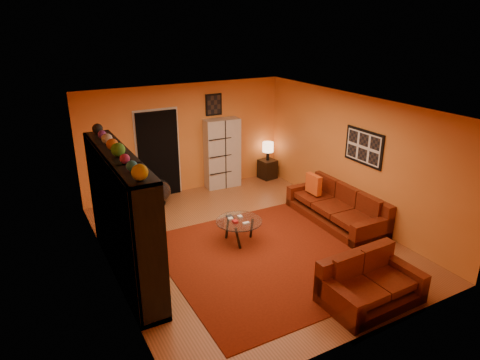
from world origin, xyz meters
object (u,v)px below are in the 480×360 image
storage_cabinet (222,153)px  table_lamp (268,148)px  loveseat (368,283)px  coffee_table (239,223)px  tv (127,220)px  sofa (339,208)px  bowl_chair (154,191)px  entertainment_unit (123,216)px  side_table (267,169)px

storage_cabinet → table_lamp: storage_cabinet is taller
loveseat → coffee_table: (-0.85, 2.48, 0.11)m
tv → sofa: (4.36, -0.06, -0.71)m
sofa → bowl_chair: sofa is taller
bowl_chair → tv: bearing=-115.5°
entertainment_unit → sofa: bearing=-1.5°
entertainment_unit → table_lamp: bearing=31.7°
side_table → table_lamp: bearing=90.0°
loveseat → tv: bearing=49.9°
coffee_table → storage_cabinet: (1.01, 2.74, 0.47)m
entertainment_unit → storage_cabinet: 4.21m
loveseat → storage_cabinet: size_ratio=0.87×
coffee_table → table_lamp: (2.31, 2.69, 0.44)m
coffee_table → bowl_chair: 2.59m
storage_cabinet → side_table: bearing=1.4°
coffee_table → side_table: side_table is taller
loveseat → coffee_table: 2.62m
table_lamp → entertainment_unit: bearing=-148.3°
bowl_chair → loveseat: bearing=-70.8°
sofa → entertainment_unit: bearing=-180.0°
tv → coffee_table: size_ratio=1.11×
sofa → side_table: (0.03, 2.87, -0.03)m
storage_cabinet → side_table: storage_cabinet is taller
coffee_table → side_table: bearing=49.3°
sofa → side_table: 2.87m
tv → bowl_chair: bearing=-25.5°
entertainment_unit → storage_cabinet: bearing=41.7°
loveseat → sofa: bearing=-33.2°
entertainment_unit → sofa: (4.41, -0.12, -0.77)m
tv → side_table: (4.40, 2.81, -0.75)m
tv → storage_cabinet: (3.09, 2.86, -0.14)m
bowl_chair → table_lamp: bearing=4.5°
entertainment_unit → coffee_table: bearing=1.6°
tv → loveseat: (2.94, -2.36, -0.71)m
storage_cabinet → entertainment_unit: bearing=-134.7°
sofa → side_table: size_ratio=4.66×
tv → side_table: size_ratio=1.93×
side_table → table_lamp: (0.00, 0.00, 0.59)m
tv → sofa: tv is taller
sofa → bowl_chair: 4.09m
sofa → storage_cabinet: bearing=115.1°
sofa → loveseat: 2.71m
side_table → table_lamp: table_lamp is taller
coffee_table → table_lamp: 3.57m
loveseat → bowl_chair: (-1.71, 4.92, 0.04)m
entertainment_unit → side_table: 5.29m
storage_cabinet → table_lamp: 1.30m
coffee_table → loveseat: bearing=-71.0°
tv → coffee_table: tv is taller
entertainment_unit → table_lamp: 5.23m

